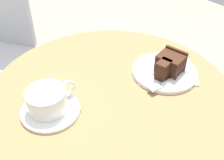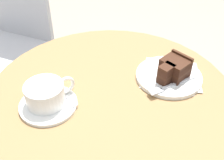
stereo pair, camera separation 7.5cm
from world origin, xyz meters
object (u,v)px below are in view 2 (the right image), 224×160
(fork, at_px, (167,87))
(coffee_cup, at_px, (46,93))
(saucer, at_px, (48,105))
(cake_slice, at_px, (174,69))
(napkin, at_px, (171,75))
(cafe_chair, at_px, (8,25))
(teaspoon, at_px, (68,99))
(cake_plate, at_px, (169,76))

(fork, bearing_deg, coffee_cup, -17.37)
(saucer, distance_m, cake_slice, 0.36)
(fork, distance_m, napkin, 0.07)
(coffee_cup, xyz_separation_m, fork, (0.29, -0.14, -0.02))
(coffee_cup, distance_m, napkin, 0.37)
(cake_slice, height_order, cafe_chair, cafe_chair)
(teaspoon, xyz_separation_m, cake_plate, (0.29, -0.08, -0.01))
(cake_slice, xyz_separation_m, cafe_chair, (-0.23, 0.82, -0.15))
(teaspoon, relative_size, cake_slice, 0.97)
(coffee_cup, relative_size, cake_plate, 0.71)
(napkin, height_order, cafe_chair, cafe_chair)
(cake_plate, xyz_separation_m, cake_slice, (0.00, -0.01, 0.03))
(cake_plate, height_order, cake_slice, cake_slice)
(cake_slice, distance_m, napkin, 0.04)
(saucer, relative_size, coffee_cup, 1.11)
(saucer, xyz_separation_m, coffee_cup, (0.00, 0.01, 0.03))
(coffee_cup, height_order, teaspoon, coffee_cup)
(coffee_cup, xyz_separation_m, napkin, (0.35, -0.10, -0.04))
(fork, height_order, napkin, fork)
(teaspoon, height_order, cafe_chair, cafe_chair)
(coffee_cup, bearing_deg, cake_slice, -18.42)
(coffee_cup, bearing_deg, cake_plate, -16.99)
(cake_plate, bearing_deg, cake_slice, -70.99)
(saucer, xyz_separation_m, cafe_chair, (0.11, 0.72, -0.12))
(cake_plate, relative_size, cake_slice, 1.89)
(saucer, height_order, coffee_cup, coffee_cup)
(fork, bearing_deg, cafe_chair, -69.71)
(saucer, relative_size, napkin, 0.68)
(cake_plate, relative_size, fork, 1.24)
(cafe_chair, bearing_deg, saucer, -41.16)
(cafe_chair, bearing_deg, cake_plate, -16.79)
(coffee_cup, relative_size, fork, 0.88)
(fork, xyz_separation_m, cafe_chair, (-0.18, 0.85, -0.13))
(napkin, bearing_deg, cafe_chair, 106.31)
(cake_plate, distance_m, napkin, 0.01)
(teaspoon, distance_m, cake_slice, 0.31)
(saucer, relative_size, cake_plate, 0.79)
(fork, bearing_deg, cake_slice, -141.07)
(cake_slice, relative_size, cafe_chair, 0.10)
(cake_plate, bearing_deg, cafe_chair, 105.39)
(coffee_cup, xyz_separation_m, cake_slice, (0.34, -0.11, 0.00))
(fork, bearing_deg, saucer, -16.19)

